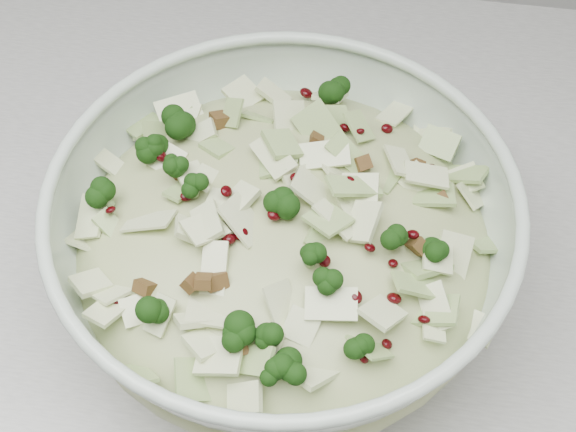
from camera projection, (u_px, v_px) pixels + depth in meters
name	position (u px, v px, depth m)	size (l,w,h in m)	color
mixing_bowl	(283.00, 246.00, 0.55)	(0.37, 0.37, 0.12)	silver
salad	(283.00, 229.00, 0.53)	(0.30, 0.30, 0.12)	#B2B77D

